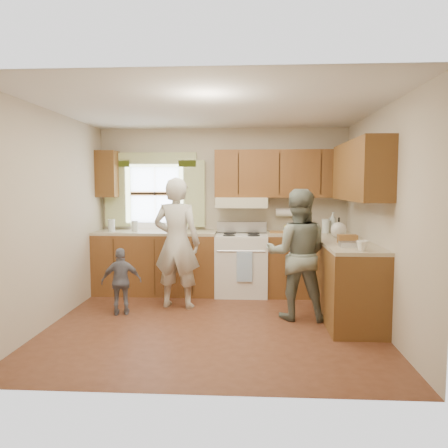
# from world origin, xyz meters

# --- Properties ---
(room) EXTENTS (3.80, 3.80, 3.80)m
(room) POSITION_xyz_m (0.00, 0.00, 1.25)
(room) COLOR #502919
(room) RESTS_ON ground
(kitchen_fixtures) EXTENTS (3.80, 2.25, 2.15)m
(kitchen_fixtures) POSITION_xyz_m (0.61, 1.08, 0.84)
(kitchen_fixtures) COLOR #45260E
(kitchen_fixtures) RESTS_ON ground
(stove) EXTENTS (0.76, 0.67, 1.07)m
(stove) POSITION_xyz_m (0.30, 1.44, 0.47)
(stove) COLOR silver
(stove) RESTS_ON ground
(woman_left) EXTENTS (0.69, 0.51, 1.73)m
(woman_left) POSITION_xyz_m (-0.55, 0.70, 0.87)
(woman_left) COLOR beige
(woman_left) RESTS_ON ground
(woman_right) EXTENTS (0.82, 0.66, 1.59)m
(woman_right) POSITION_xyz_m (1.00, 0.30, 0.79)
(woman_right) COLOR #284036
(woman_right) RESTS_ON ground
(child) EXTENTS (0.53, 0.31, 0.85)m
(child) POSITION_xyz_m (-1.19, 0.32, 0.42)
(child) COLOR slate
(child) RESTS_ON ground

